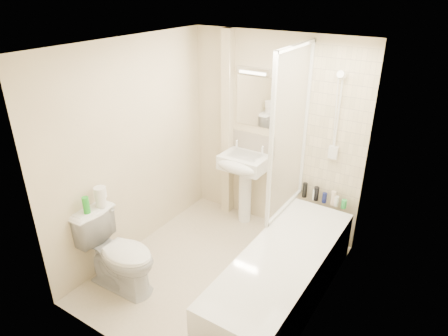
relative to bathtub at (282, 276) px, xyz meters
The scene contains 26 objects.
floor 0.80m from the bathtub, behind, with size 2.50×2.50×0.00m, color beige.
wall_back 1.70m from the bathtub, 121.43° to the left, with size 2.20×0.02×2.40m, color beige.
wall_left 2.06m from the bathtub, behind, with size 0.02×2.50×2.40m, color beige.
wall_right 0.98m from the bathtub, ahead, with size 0.02×2.50×2.40m, color beige.
ceiling 2.24m from the bathtub, behind, with size 2.20×2.50×0.02m, color white.
tile_back 1.66m from the bathtub, 90.00° to the left, with size 0.70×0.01×1.75m, color beige.
tile_right 1.19m from the bathtub, ahead, with size 0.01×2.10×1.75m, color beige.
pipe_boxing 2.02m from the bathtub, 139.57° to the left, with size 0.12×0.12×2.40m, color beige.
splashback 1.76m from the bathtub, 130.24° to the left, with size 0.60×0.01×0.30m, color beige.
mirror 2.05m from the bathtub, 130.28° to the left, with size 0.46×0.01×0.60m, color white.
strip_light 2.29m from the bathtub, 130.83° to the left, with size 0.42×0.07×0.07m, color silver.
bathtub is the anchor object (origin of this frame).
shower_screen 1.44m from the bathtub, 114.29° to the left, with size 0.04×0.92×1.80m.
shower_fixture 1.72m from the bathtub, 90.08° to the left, with size 0.10×0.16×0.99m.
pedestal_sink 1.50m from the bathtub, 136.12° to the left, with size 0.56×0.50×1.08m.
bottle_black_a 1.22m from the bathtub, 103.16° to the left, with size 0.06×0.06×0.18m, color black.
bottle_white_a 1.19m from the bathtub, 97.05° to the left, with size 0.05×0.05×0.13m, color white.
bottle_black_b 1.19m from the bathtub, 96.14° to the left, with size 0.06×0.06×0.17m, color black.
bottle_blue 1.18m from the bathtub, 91.04° to the left, with size 0.05×0.05×0.12m, color #131A53.
bottle_cream 1.19m from the bathtub, 85.92° to the left, with size 0.05×0.05×0.17m, color beige.
bottle_white_b 1.19m from the bathtub, 84.00° to the left, with size 0.05×0.05×0.12m, color white.
bottle_green 1.20m from the bathtub, 79.55° to the left, with size 0.06×0.06×0.10m, color green.
toilet 1.64m from the bathtub, 154.23° to the right, with size 0.83×0.49×0.83m, color white.
toilet_roll_lower 1.94m from the bathtub, 160.11° to the right, with size 0.11×0.11×0.10m, color white.
toilet_roll_upper 1.97m from the bathtub, 160.36° to the right, with size 0.12×0.12×0.11m, color white.
green_bottle 2.02m from the bathtub, 155.63° to the right, with size 0.07×0.07×0.17m, color green.
Camera 1 is at (1.93, -2.85, 2.90)m, focal length 32.00 mm.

